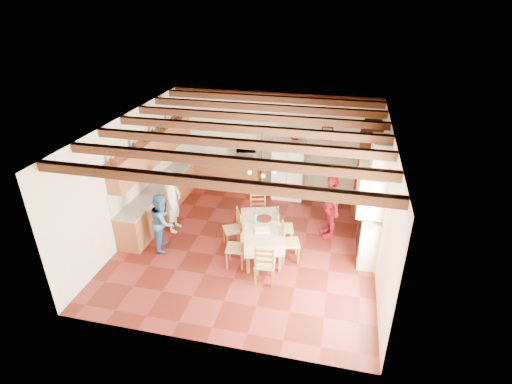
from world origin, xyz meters
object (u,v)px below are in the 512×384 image
dining_table (261,228)px  person_man (172,201)px  chair_right_far (285,227)px  person_woman_red (331,206)px  refrigerator (289,168)px  chair_right_near (290,242)px  chair_left_far (232,229)px  chair_end_near (265,263)px  chair_left_near (235,247)px  person_woman_blue (163,222)px  hutch (368,169)px  chair_end_far (258,212)px  microwave (246,156)px

dining_table → person_man: (-2.40, 0.49, 0.18)m
chair_right_far → person_man: bearing=77.6°
chair_right_far → person_woman_red: 1.26m
dining_table → person_man: 2.46m
refrigerator → chair_right_near: size_ratio=1.89×
chair_left_far → chair_end_near: same height
chair_left_near → chair_right_near: same height
chair_left_near → person_woman_red: person_woman_red is taller
person_woman_blue → refrigerator: bearing=-52.6°
refrigerator → person_woman_red: bearing=-54.6°
hutch → refrigerator: bearing=178.6°
chair_left_far → person_woman_red: bearing=84.7°
chair_right_near → chair_end_far: size_ratio=1.00×
dining_table → chair_end_near: chair_end_near is taller
dining_table → microwave: (-1.19, 3.30, 0.40)m
hutch → chair_right_far: size_ratio=2.53×
person_woman_blue → chair_right_near: bearing=-102.6°
chair_end_near → microwave: (-1.49, 4.33, 0.58)m
person_woman_red → person_man: bearing=-101.1°
hutch → person_woman_red: hutch is taller
chair_right_near → microwave: bearing=12.9°
chair_end_far → chair_left_near: bearing=-110.5°
refrigerator → chair_left_near: size_ratio=1.89×
dining_table → hutch: bearing=49.1°
chair_end_near → refrigerator: bearing=-93.7°
refrigerator → chair_end_near: refrigerator is taller
hutch → chair_left_far: hutch is taller
hutch → chair_end_far: size_ratio=2.53×
chair_right_far → person_woman_red: size_ratio=0.58×
chair_end_far → refrigerator: bearing=62.0°
person_woman_blue → chair_right_far: bearing=-90.5°
chair_end_far → hutch: bearing=18.1°
refrigerator → person_woman_red: refrigerator is taller
person_man → chair_left_far: bearing=-107.2°
chair_right_far → refrigerator: bearing=-5.0°
chair_right_near → chair_end_far: 1.52m
chair_right_near → person_woman_blue: person_woman_blue is taller
refrigerator → chair_end_near: bearing=-87.5°
hutch → chair_left_far: size_ratio=2.53×
chair_left_near → chair_right_far: (0.94, 1.06, 0.00)m
dining_table → microwave: bearing=109.9°
refrigerator → person_man: bearing=-134.7°
person_woman_blue → microwave: (1.12, 3.62, 0.35)m
chair_right_far → chair_end_far: (-0.78, 0.54, 0.00)m
refrigerator → microwave: refrigerator is taller
dining_table → chair_left_far: chair_left_far is taller
hutch → person_woman_blue: size_ratio=1.70×
chair_left_near → person_woman_blue: (-1.85, 0.29, 0.23)m
refrigerator → chair_end_far: 2.13m
dining_table → chair_left_far: bearing=171.3°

